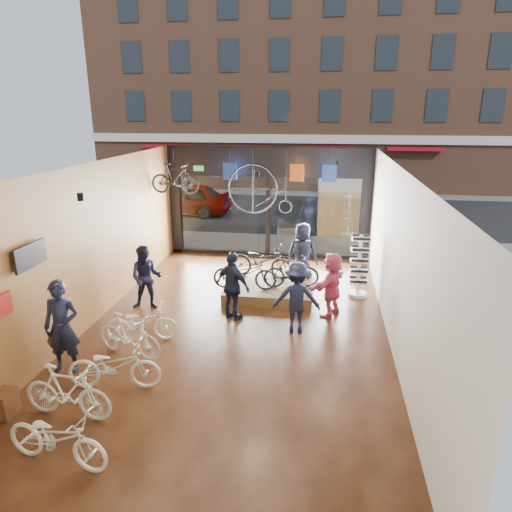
% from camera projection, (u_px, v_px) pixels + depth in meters
% --- Properties ---
extents(ground_plane, '(7.00, 12.00, 0.04)m').
position_uv_depth(ground_plane, '(236.00, 332.00, 10.71)').
color(ground_plane, black).
rests_on(ground_plane, ground).
extents(ceiling, '(7.00, 12.00, 0.04)m').
position_uv_depth(ceiling, '(233.00, 167.00, 9.54)').
color(ceiling, black).
rests_on(ceiling, ground).
extents(wall_left, '(0.04, 12.00, 3.80)m').
position_uv_depth(wall_left, '(87.00, 247.00, 10.62)').
color(wall_left, brown).
rests_on(wall_left, ground).
extents(wall_right, '(0.04, 12.00, 3.80)m').
position_uv_depth(wall_right, '(398.00, 262.00, 9.62)').
color(wall_right, beige).
rests_on(wall_right, ground).
extents(wall_back, '(7.00, 0.04, 3.80)m').
position_uv_depth(wall_back, '(116.00, 438.00, 4.45)').
color(wall_back, beige).
rests_on(wall_back, ground).
extents(storefront, '(7.00, 0.26, 3.80)m').
position_uv_depth(storefront, '(268.00, 203.00, 15.77)').
color(storefront, black).
rests_on(storefront, ground).
extents(exit_sign, '(0.35, 0.06, 0.18)m').
position_uv_depth(exit_sign, '(199.00, 168.00, 15.65)').
color(exit_sign, '#198C26').
rests_on(exit_sign, storefront).
extents(street_road, '(30.00, 18.00, 0.02)m').
position_uv_depth(street_road, '(288.00, 206.00, 24.83)').
color(street_road, black).
rests_on(street_road, ground).
extents(sidewalk_near, '(30.00, 2.40, 0.12)m').
position_uv_depth(sidewalk_near, '(272.00, 244.00, 17.46)').
color(sidewalk_near, slate).
rests_on(sidewalk_near, ground).
extents(sidewalk_far, '(30.00, 2.00, 0.12)m').
position_uv_depth(sidewalk_far, '(294.00, 192.00, 28.58)').
color(sidewalk_far, slate).
rests_on(sidewalk_far, ground).
extents(opposite_building, '(26.00, 5.00, 14.00)m').
position_uv_depth(opposite_building, '(299.00, 76.00, 28.81)').
color(opposite_building, brown).
rests_on(opposite_building, ground).
extents(street_car, '(4.61, 1.85, 1.57)m').
position_uv_depth(street_car, '(184.00, 199.00, 22.47)').
color(street_car, gray).
rests_on(street_car, street_road).
extents(box_truck, '(2.02, 6.06, 2.39)m').
position_uv_depth(box_truck, '(341.00, 199.00, 20.32)').
color(box_truck, silver).
rests_on(box_truck, street_road).
extents(floor_bike_0, '(1.76, 0.83, 0.89)m').
position_uv_depth(floor_bike_0, '(57.00, 438.00, 6.58)').
color(floor_bike_0, beige).
rests_on(floor_bike_0, ground_plane).
extents(floor_bike_1, '(1.64, 0.57, 0.97)m').
position_uv_depth(floor_bike_1, '(67.00, 392.00, 7.58)').
color(floor_bike_1, beige).
rests_on(floor_bike_1, ground_plane).
extents(floor_bike_2, '(1.80, 0.85, 0.91)m').
position_uv_depth(floor_bike_2, '(114.00, 366.00, 8.40)').
color(floor_bike_2, beige).
rests_on(floor_bike_2, ground_plane).
extents(floor_bike_3, '(1.63, 0.86, 0.94)m').
position_uv_depth(floor_bike_3, '(129.00, 336.00, 9.49)').
color(floor_bike_3, beige).
rests_on(floor_bike_3, ground_plane).
extents(floor_bike_4, '(1.68, 0.85, 0.84)m').
position_uv_depth(floor_bike_4, '(142.00, 323.00, 10.18)').
color(floor_bike_4, beige).
rests_on(floor_bike_4, ground_plane).
extents(display_platform, '(2.40, 1.80, 0.30)m').
position_uv_depth(display_platform, '(270.00, 290.00, 12.74)').
color(display_platform, '#4C391D').
rests_on(display_platform, ground_plane).
extents(display_bike_left, '(1.74, 0.65, 0.91)m').
position_uv_depth(display_bike_left, '(245.00, 273.00, 12.31)').
color(display_bike_left, black).
rests_on(display_bike_left, display_platform).
extents(display_bike_mid, '(1.58, 0.70, 0.92)m').
position_uv_depth(display_bike_mid, '(291.00, 272.00, 12.40)').
color(display_bike_mid, black).
rests_on(display_bike_mid, display_platform).
extents(display_bike_right, '(1.96, 1.00, 0.98)m').
position_uv_depth(display_bike_right, '(261.00, 261.00, 13.20)').
color(display_bike_right, black).
rests_on(display_bike_right, display_platform).
extents(customer_0, '(0.74, 0.53, 1.90)m').
position_uv_depth(customer_0, '(62.00, 327.00, 8.82)').
color(customer_0, '#161C33').
rests_on(customer_0, ground_plane).
extents(customer_1, '(0.92, 0.78, 1.69)m').
position_uv_depth(customer_1, '(146.00, 278.00, 11.72)').
color(customer_1, '#161C33').
rests_on(customer_1, ground_plane).
extents(customer_2, '(1.09, 0.87, 1.73)m').
position_uv_depth(customer_2, '(233.00, 286.00, 11.09)').
color(customer_2, '#161C33').
rests_on(customer_2, ground_plane).
extents(customer_3, '(1.14, 0.71, 1.71)m').
position_uv_depth(customer_3, '(297.00, 298.00, 10.45)').
color(customer_3, '#161C33').
rests_on(customer_3, ground_plane).
extents(customer_4, '(0.98, 0.71, 1.86)m').
position_uv_depth(customer_4, '(302.00, 254.00, 13.34)').
color(customer_4, '#161C33').
rests_on(customer_4, ground_plane).
extents(customer_5, '(1.15, 1.58, 1.65)m').
position_uv_depth(customer_5, '(332.00, 284.00, 11.33)').
color(customer_5, '#CC4C72').
rests_on(customer_5, ground_plane).
extents(sunglasses_rack, '(0.54, 0.46, 1.75)m').
position_uv_depth(sunglasses_rack, '(359.00, 266.00, 12.50)').
color(sunglasses_rack, white).
rests_on(sunglasses_rack, ground_plane).
extents(penny_farthing, '(2.01, 0.06, 1.61)m').
position_uv_depth(penny_farthing, '(263.00, 191.00, 14.57)').
color(penny_farthing, black).
rests_on(penny_farthing, ceiling).
extents(hung_bike, '(1.62, 0.59, 0.95)m').
position_uv_depth(hung_bike, '(175.00, 179.00, 14.15)').
color(hung_bike, black).
rests_on(hung_bike, ceiling).
extents(jersey_left, '(0.45, 0.03, 0.55)m').
position_uv_depth(jersey_left, '(230.00, 171.00, 14.83)').
color(jersey_left, '#1E3F99').
rests_on(jersey_left, ceiling).
extents(jersey_mid, '(0.45, 0.03, 0.55)m').
position_uv_depth(jersey_mid, '(297.00, 173.00, 14.52)').
color(jersey_mid, '#CC5919').
rests_on(jersey_mid, ceiling).
extents(jersey_right, '(0.45, 0.03, 0.55)m').
position_uv_depth(jersey_right, '(329.00, 173.00, 14.38)').
color(jersey_right, '#1E3F99').
rests_on(jersey_right, ceiling).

